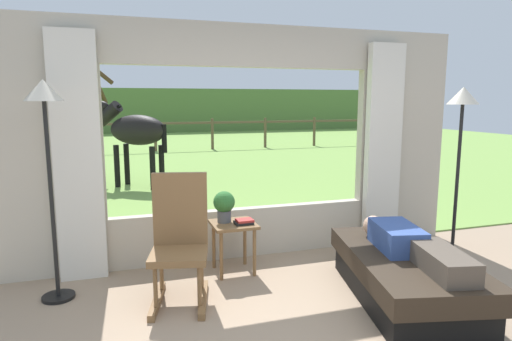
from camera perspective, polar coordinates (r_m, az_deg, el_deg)
back_wall_with_window at (r=4.86m, az=-1.67°, el=3.13°), size 5.20×0.12×2.55m
curtain_panel_left at (r=4.55m, az=-22.05°, el=1.44°), size 0.44×0.10×2.40m
curtain_panel_right at (r=5.46m, az=16.09°, el=2.91°), size 0.44×0.10×2.40m
outdoor_pasture_lawn at (r=15.70m, az=-12.83°, el=2.45°), size 36.00×21.68×0.02m
distant_hill_ridge at (r=25.42m, az=-14.94°, el=7.49°), size 36.00×2.00×2.40m
recliner_sofa at (r=4.21m, az=18.71°, el=-12.77°), size 1.26×1.86×0.42m
reclining_person at (r=4.07m, az=19.33°, el=-9.01°), size 0.47×1.43×0.22m
rocking_chair at (r=3.97m, az=-9.82°, el=-8.75°), size 0.61×0.77×1.12m
side_table at (r=4.54m, az=-2.93°, el=-7.92°), size 0.44×0.44×0.52m
potted_plant at (r=4.50m, az=-4.14°, el=-4.41°), size 0.22×0.22×0.32m
book_stack at (r=4.47m, az=-1.56°, el=-6.63°), size 0.19×0.15×0.05m
floor_lamp_left at (r=4.12m, az=-25.52°, el=5.44°), size 0.32×0.32×1.92m
floor_lamp_right at (r=5.07m, az=25.01°, el=5.67°), size 0.32×0.32×1.89m
horse at (r=9.14m, az=-15.45°, el=4.98°), size 1.63×1.40×1.73m
pasture_tree at (r=10.11m, az=-22.15°, el=6.17°), size 1.63×1.59×3.02m
pasture_fence_line at (r=15.58m, az=-12.90°, el=5.11°), size 16.10×0.10×1.10m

